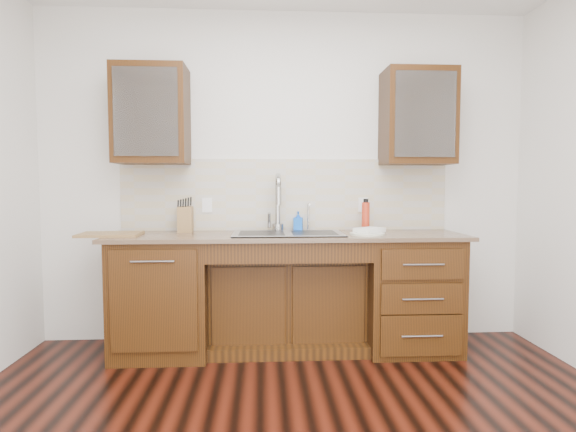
{
  "coord_description": "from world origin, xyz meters",
  "views": [
    {
      "loc": [
        -0.19,
        -2.0,
        1.28
      ],
      "look_at": [
        0.0,
        1.4,
        1.05
      ],
      "focal_mm": 28.0,
      "sensor_mm": 36.0,
      "label": 1
    }
  ],
  "objects": [
    {
      "name": "wall_back",
      "position": [
        0.0,
        1.8,
        1.35
      ],
      "size": [
        4.0,
        0.1,
        2.7
      ],
      "primitive_type": "cube",
      "color": "silver",
      "rests_on": "ground"
    },
    {
      "name": "sink",
      "position": [
        0.0,
        1.41,
        0.83
      ],
      "size": [
        0.84,
        0.46,
        0.19
      ],
      "primitive_type": "cube",
      "color": "#9E9EA5",
      "rests_on": "countertop"
    },
    {
      "name": "cup_right_b",
      "position": [
        1.11,
        1.58,
        1.78
      ],
      "size": [
        0.14,
        0.14,
        0.1
      ],
      "primitive_type": "imported",
      "rotation": [
        0.0,
        0.0,
        -0.41
      ],
      "color": "white",
      "rests_on": "upper_cabinet_right"
    },
    {
      "name": "dish_towel",
      "position": [
        0.62,
        1.38,
        0.94
      ],
      "size": [
        0.26,
        0.24,
        0.03
      ],
      "primitive_type": "cube",
      "rotation": [
        0.0,
        0.0,
        0.62
      ],
      "color": "silver",
      "rests_on": "plate"
    },
    {
      "name": "backsplash",
      "position": [
        0.0,
        1.74,
        1.21
      ],
      "size": [
        2.7,
        0.02,
        0.59
      ],
      "primitive_type": "cube",
      "color": "beige",
      "rests_on": "wall_back"
    },
    {
      "name": "faucet",
      "position": [
        -0.07,
        1.64,
        1.11
      ],
      "size": [
        0.04,
        0.04,
        0.4
      ],
      "primitive_type": "cylinder",
      "color": "#999993",
      "rests_on": "countertop"
    },
    {
      "name": "cup_right_a",
      "position": [
        0.99,
        1.58,
        1.78
      ],
      "size": [
        0.16,
        0.16,
        0.1
      ],
      "primitive_type": "imported",
      "rotation": [
        0.0,
        0.0,
        0.3
      ],
      "color": "silver",
      "rests_on": "upper_cabinet_right"
    },
    {
      "name": "knife_block",
      "position": [
        -0.81,
        1.64,
        1.01
      ],
      "size": [
        0.12,
        0.19,
        0.2
      ],
      "primitive_type": "cube",
      "rotation": [
        0.0,
        0.0,
        0.06
      ],
      "color": "#A35C2F",
      "rests_on": "countertop"
    },
    {
      "name": "cutting_board",
      "position": [
        -1.32,
        1.39,
        0.92
      ],
      "size": [
        0.45,
        0.33,
        0.02
      ],
      "primitive_type": "cube",
      "rotation": [
        0.0,
        0.0,
        0.05
      ],
      "color": "#925E33",
      "rests_on": "countertop"
    },
    {
      "name": "filter_tap",
      "position": [
        0.18,
        1.65,
        1.03
      ],
      "size": [
        0.02,
        0.02,
        0.24
      ],
      "primitive_type": "cylinder",
      "color": "#999993",
      "rests_on": "countertop"
    },
    {
      "name": "cup_left_b",
      "position": [
        -1.0,
        1.58,
        1.78
      ],
      "size": [
        0.12,
        0.12,
        0.1
      ],
      "primitive_type": "imported",
      "rotation": [
        0.0,
        0.0,
        0.08
      ],
      "color": "silver",
      "rests_on": "upper_cabinet_left"
    },
    {
      "name": "cup_left_a",
      "position": [
        -1.15,
        1.58,
        1.77
      ],
      "size": [
        0.14,
        0.14,
        0.09
      ],
      "primitive_type": "imported",
      "rotation": [
        0.0,
        0.0,
        0.21
      ],
      "color": "white",
      "rests_on": "upper_cabinet_left"
    },
    {
      "name": "base_cabinet_right",
      "position": [
        0.95,
        1.44,
        0.44
      ],
      "size": [
        0.7,
        0.62,
        0.88
      ],
      "primitive_type": "cube",
      "color": "#593014",
      "rests_on": "ground"
    },
    {
      "name": "countertop",
      "position": [
        0.0,
        1.43,
        0.9
      ],
      "size": [
        2.7,
        0.65,
        0.03
      ],
      "primitive_type": "cube",
      "color": "#84705B",
      "rests_on": "base_cabinet_left"
    },
    {
      "name": "water_bottle",
      "position": [
        0.64,
        1.58,
        1.03
      ],
      "size": [
        0.08,
        0.08,
        0.24
      ],
      "primitive_type": "cylinder",
      "rotation": [
        0.0,
        0.0,
        -0.44
      ],
      "color": "#B82D15",
      "rests_on": "countertop"
    },
    {
      "name": "plate",
      "position": [
        0.59,
        1.33,
        0.92
      ],
      "size": [
        0.34,
        0.34,
        0.01
      ],
      "primitive_type": "cylinder",
      "rotation": [
        0.0,
        0.0,
        0.39
      ],
      "color": "beige",
      "rests_on": "countertop"
    },
    {
      "name": "base_cabinet_center",
      "position": [
        0.0,
        1.53,
        0.35
      ],
      "size": [
        1.2,
        0.44,
        0.7
      ],
      "primitive_type": "cube",
      "color": "#593014",
      "rests_on": "ground"
    },
    {
      "name": "soap_bottle",
      "position": [
        0.1,
        1.68,
        0.99
      ],
      "size": [
        0.08,
        0.08,
        0.16
      ],
      "primitive_type": "imported",
      "rotation": [
        0.0,
        0.0,
        -0.17
      ],
      "color": "blue",
      "rests_on": "countertop"
    },
    {
      "name": "outlet_left",
      "position": [
        -0.65,
        1.73,
        1.12
      ],
      "size": [
        0.08,
        0.01,
        0.12
      ],
      "primitive_type": "cube",
      "color": "white",
      "rests_on": "backsplash"
    },
    {
      "name": "base_cabinet_left",
      "position": [
        -0.95,
        1.44,
        0.44
      ],
      "size": [
        0.7,
        0.62,
        0.88
      ],
      "primitive_type": "cube",
      "color": "#593014",
      "rests_on": "ground"
    },
    {
      "name": "upper_cabinet_right",
      "position": [
        1.05,
        1.58,
        1.83
      ],
      "size": [
        0.55,
        0.34,
        0.75
      ],
      "primitive_type": "cube",
      "color": "#593014",
      "rests_on": "wall_back"
    },
    {
      "name": "outlet_right",
      "position": [
        0.65,
        1.73,
        1.12
      ],
      "size": [
        0.08,
        0.01,
        0.12
      ],
      "primitive_type": "cube",
      "color": "white",
      "rests_on": "backsplash"
    },
    {
      "name": "upper_cabinet_left",
      "position": [
        -1.05,
        1.58,
        1.83
      ],
      "size": [
        0.55,
        0.34,
        0.75
      ],
      "primitive_type": "cube",
      "color": "#593014",
      "rests_on": "wall_back"
    }
  ]
}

